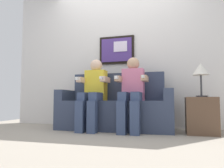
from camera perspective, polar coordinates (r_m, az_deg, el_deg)
ground_plane at (r=3.12m, az=-0.77°, el=-12.73°), size 5.44×5.44×0.00m
back_wall_assembly at (r=3.92m, az=2.44°, el=8.16°), size 4.18×0.10×2.60m
couch at (r=3.40m, az=0.81°, el=-6.74°), size 1.78×0.58×0.90m
person_on_left at (r=3.34m, az=-4.94°, el=-1.73°), size 0.46×0.56×1.11m
person_on_right at (r=3.17m, az=5.28°, el=-1.60°), size 0.46×0.56×1.11m
side_table_right at (r=3.20m, az=22.48°, el=-7.69°), size 0.40×0.40×0.50m
table_lamp at (r=3.18m, az=22.37°, el=3.26°), size 0.22×0.22×0.46m
spare_remote_on_table at (r=3.12m, az=24.27°, el=-2.96°), size 0.04×0.13×0.02m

